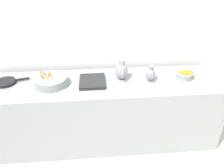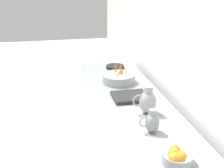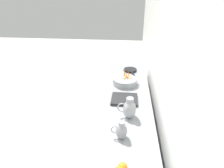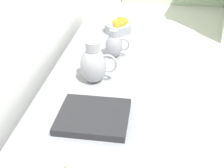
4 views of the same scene
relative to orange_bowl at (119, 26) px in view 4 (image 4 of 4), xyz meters
name	(u,v)px [view 4 (image 4 of 4)]	position (x,y,z in m)	size (l,w,h in m)	color
prep_counter	(101,164)	(0.02, -1.00, -0.49)	(0.71, 2.84, 0.88)	gray
orange_bowl	(119,26)	(0.00, 0.00, 0.00)	(0.21, 0.21, 0.11)	gray
metal_pitcher_tall	(94,64)	(-0.05, -0.78, 0.06)	(0.21, 0.15, 0.25)	#939399
metal_pitcher_short	(114,45)	(0.02, -0.44, 0.04)	(0.16, 0.11, 0.19)	gray
counter_sink_basin	(94,116)	(0.02, -1.13, -0.03)	(0.34, 0.30, 0.04)	#232326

